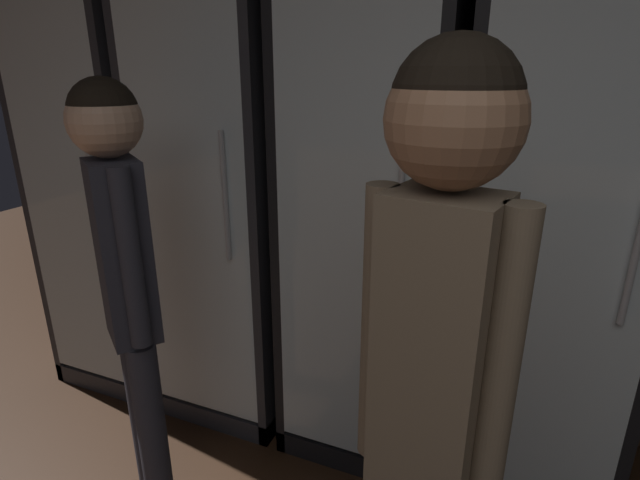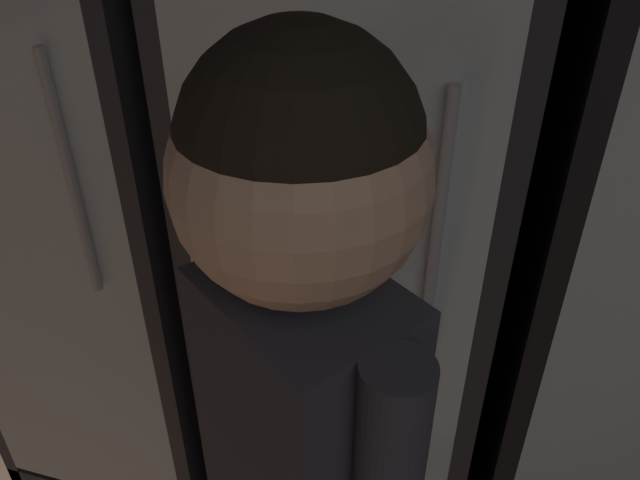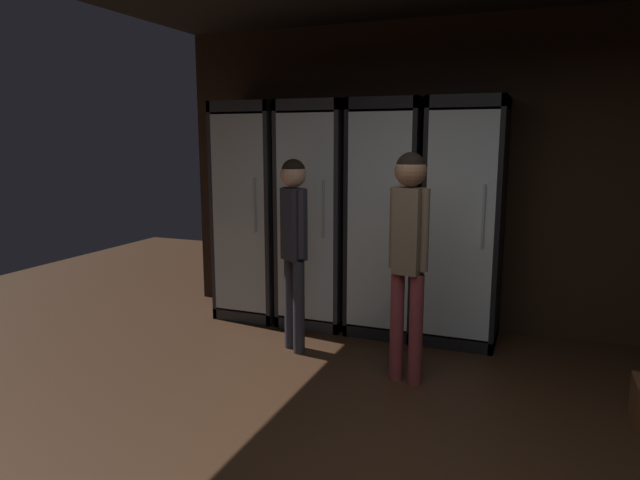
# 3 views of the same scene
# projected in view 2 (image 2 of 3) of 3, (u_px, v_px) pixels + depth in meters

# --- Properties ---
(cooler_far_left) EXTENTS (0.62, 0.66, 2.08)m
(cooler_far_left) POSITION_uv_depth(u_px,v_px,m) (107.00, 147.00, 1.56)
(cooler_far_left) COLOR #2B2B30
(cooler_far_left) RESTS_ON ground
(cooler_left) EXTENTS (0.62, 0.66, 2.08)m
(cooler_left) POSITION_uv_depth(u_px,v_px,m) (369.00, 182.00, 1.41)
(cooler_left) COLOR #2B2B30
(cooler_left) RESTS_ON ground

